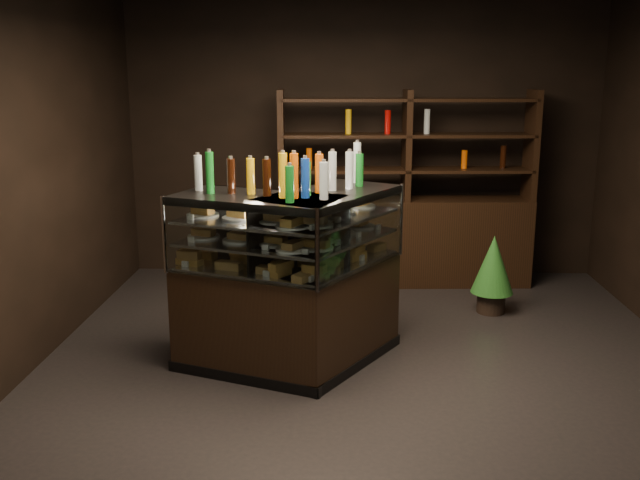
# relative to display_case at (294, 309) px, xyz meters

# --- Properties ---
(ground) EXTENTS (5.00, 5.00, 0.00)m
(ground) POSITION_rel_display_case_xyz_m (0.55, 0.11, -0.45)
(ground) COLOR black
(ground) RESTS_ON ground
(room_shell) EXTENTS (5.02, 5.02, 3.01)m
(room_shell) POSITION_rel_display_case_xyz_m (0.55, 0.11, 1.49)
(room_shell) COLOR black
(room_shell) RESTS_ON ground
(display_case) EXTENTS (1.76, 1.36, 1.33)m
(display_case) POSITION_rel_display_case_xyz_m (0.00, 0.00, 0.00)
(display_case) COLOR black
(display_case) RESTS_ON ground
(food_display) EXTENTS (1.45, 1.05, 0.42)m
(food_display) POSITION_rel_display_case_xyz_m (0.00, -0.00, 0.58)
(food_display) COLOR gold
(food_display) RESTS_ON display_case
(bottles_top) EXTENTS (1.29, 0.91, 0.30)m
(bottles_top) POSITION_rel_display_case_xyz_m (-0.00, 0.00, 1.01)
(bottles_top) COLOR #147223
(bottles_top) RESTS_ON display_case
(potted_conifer) EXTENTS (0.39, 0.39, 0.83)m
(potted_conifer) POSITION_rel_display_case_xyz_m (1.73, 1.27, 0.02)
(potted_conifer) COLOR black
(potted_conifer) RESTS_ON ground
(back_shelving) EXTENTS (2.61, 0.55, 2.00)m
(back_shelving) POSITION_rel_display_case_xyz_m (0.99, 2.16, 0.15)
(back_shelving) COLOR black
(back_shelving) RESTS_ON ground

